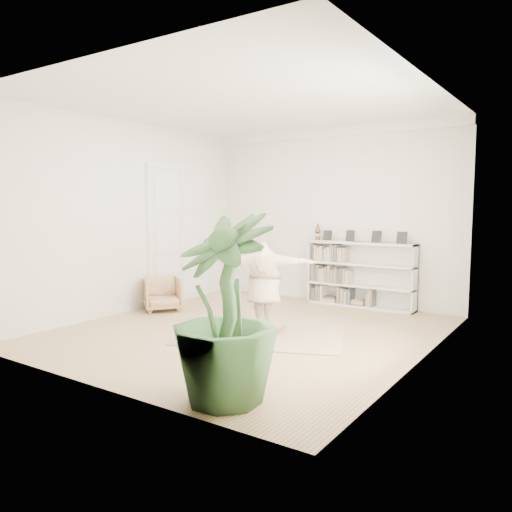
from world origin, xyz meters
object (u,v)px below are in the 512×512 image
(person, at_px, (264,283))
(bookshelf, at_px, (360,275))
(armchair, at_px, (162,294))
(rocker_board, at_px, (264,329))
(houseplant, at_px, (224,309))

(person, bearing_deg, bookshelf, -121.29)
(bookshelf, relative_size, armchair, 3.11)
(bookshelf, xyz_separation_m, armchair, (-3.04, -2.45, -0.31))
(bookshelf, bearing_deg, armchair, -141.20)
(rocker_board, bearing_deg, armchair, 150.26)
(bookshelf, xyz_separation_m, person, (-0.46, -2.80, 0.18))
(armchair, bearing_deg, houseplant, -90.24)
(bookshelf, height_order, armchair, bookshelf)
(bookshelf, height_order, rocker_board, bookshelf)
(rocker_board, relative_size, person, 0.33)
(person, bearing_deg, armchair, -29.74)
(armchair, distance_m, rocker_board, 2.61)
(rocker_board, xyz_separation_m, person, (-0.00, -0.00, 0.75))
(person, height_order, houseplant, houseplant)
(bookshelf, height_order, houseplant, houseplant)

